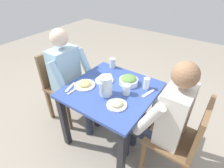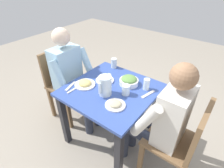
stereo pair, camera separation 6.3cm
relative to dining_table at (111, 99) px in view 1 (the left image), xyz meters
name	(u,v)px [view 1 (the left image)]	position (x,y,z in m)	size (l,w,h in m)	color
ground_plane	(111,136)	(0.00, 0.00, -0.58)	(8.00, 8.00, 0.00)	gray
dining_table	(111,99)	(0.00, 0.00, 0.00)	(0.82, 0.82, 0.71)	#334C99
chair_near	(61,82)	(0.02, -0.75, -0.06)	(0.40, 0.40, 0.90)	brown
chair_far	(182,139)	(0.03, 0.75, -0.06)	(0.40, 0.40, 0.90)	brown
diner_near	(71,77)	(0.02, -0.54, 0.08)	(0.48, 0.53, 1.19)	#9EC6E0
diner_far	(162,116)	(0.03, 0.54, 0.08)	(0.48, 0.53, 1.19)	silver
water_pitcher	(106,86)	(0.10, 0.01, 0.22)	(0.16, 0.12, 0.19)	silver
salad_bowl	(129,80)	(-0.17, 0.09, 0.17)	(0.19, 0.19, 0.09)	white
plate_beans	(117,104)	(0.18, 0.18, 0.15)	(0.18, 0.18, 0.05)	white
plate_rice_curry	(104,80)	(-0.07, -0.14, 0.14)	(0.19, 0.19, 0.04)	white
plate_fries	(85,84)	(0.11, -0.25, 0.15)	(0.21, 0.21, 0.06)	white
water_glass_far_left	(112,63)	(-0.36, -0.24, 0.19)	(0.07, 0.07, 0.11)	silver
water_glass_far_right	(126,89)	(-0.01, 0.16, 0.18)	(0.08, 0.08, 0.10)	silver
water_glass_by_pitcher	(146,83)	(-0.20, 0.28, 0.19)	(0.06, 0.06, 0.11)	silver
fork_near	(70,87)	(0.22, -0.35, 0.13)	(0.17, 0.03, 0.01)	silver
knife_near	(75,90)	(0.22, -0.28, 0.13)	(0.18, 0.02, 0.01)	silver
fork_far	(148,93)	(-0.14, 0.33, 0.13)	(0.17, 0.03, 0.01)	silver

